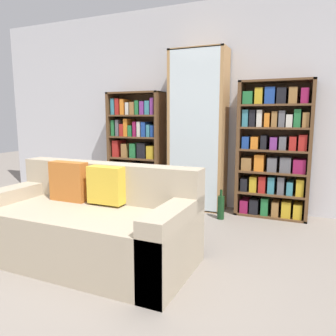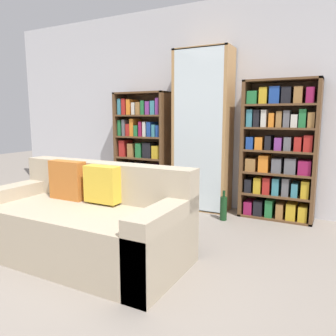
{
  "view_description": "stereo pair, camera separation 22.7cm",
  "coord_description": "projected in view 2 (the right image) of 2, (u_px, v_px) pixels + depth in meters",
  "views": [
    {
      "loc": [
        1.49,
        -1.65,
        1.23
      ],
      "look_at": [
        0.11,
        1.48,
        0.69
      ],
      "focal_mm": 35.0,
      "sensor_mm": 36.0,
      "label": 1
    },
    {
      "loc": [
        1.69,
        -1.55,
        1.23
      ],
      "look_at": [
        0.11,
        1.48,
        0.69
      ],
      "focal_mm": 35.0,
      "sensor_mm": 36.0,
      "label": 2
    }
  ],
  "objects": [
    {
      "name": "display_cabinet",
      "position": [
        203.0,
        131.0,
        4.27
      ],
      "size": [
        0.73,
        0.36,
        2.07
      ],
      "color": "#AD7F4C",
      "rests_on": "ground"
    },
    {
      "name": "ground_plane",
      "position": [
        59.0,
        291.0,
        2.33
      ],
      "size": [
        16.0,
        16.0,
        0.0
      ],
      "primitive_type": "plane",
      "color": "gray"
    },
    {
      "name": "wall_back",
      "position": [
        202.0,
        107.0,
        4.46
      ],
      "size": [
        6.73,
        0.06,
        2.7
      ],
      "color": "silver",
      "rests_on": "ground"
    },
    {
      "name": "bookshelf_left",
      "position": [
        143.0,
        149.0,
        4.75
      ],
      "size": [
        0.81,
        0.32,
        1.56
      ],
      "color": "brown",
      "rests_on": "ground"
    },
    {
      "name": "wine_bottle",
      "position": [
        223.0,
        208.0,
        3.89
      ],
      "size": [
        0.08,
        0.08,
        0.36
      ],
      "color": "#143819",
      "rests_on": "ground"
    },
    {
      "name": "bookshelf_right",
      "position": [
        279.0,
        152.0,
        3.87
      ],
      "size": [
        0.85,
        0.32,
        1.65
      ],
      "color": "brown",
      "rests_on": "ground"
    },
    {
      "name": "couch",
      "position": [
        85.0,
        224.0,
        2.86
      ],
      "size": [
        1.81,
        0.86,
        0.82
      ],
      "color": "tan",
      "rests_on": "ground"
    }
  ]
}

